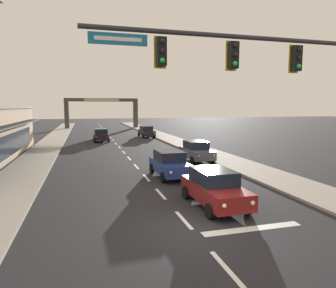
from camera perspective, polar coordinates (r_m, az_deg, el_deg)
The scene contains 11 objects.
ground_plane at distance 11.72m, azimuth 4.46°, elevation -15.71°, with size 220.00×220.00×0.00m, color #232328.
sidewalk_right at distance 32.58m, azimuth 5.32°, elevation -0.85°, with size 3.20×110.00×0.14m, color #9E998E.
sidewalk_left at distance 30.74m, azimuth -23.01°, elevation -1.86°, with size 3.20×110.00×0.14m, color #9E998E.
lane_markings at distance 31.40m, azimuth -7.82°, elevation -1.30°, with size 4.28×89.06×0.01m.
traffic_signal_mast at distance 12.07m, azimuth 19.87°, elevation 11.55°, with size 10.54×0.40×7.57m.
sedan_lead_at_stop_bar at distance 14.09m, azimuth 8.74°, elevation -8.15°, with size 2.01×4.48×1.68m.
sedan_third_in_queue at distance 19.67m, azimuth 0.33°, elevation -3.72°, with size 2.03×4.48×1.68m.
sedan_oncoming_far at distance 40.63m, azimuth -12.57°, elevation 1.69°, with size 1.96×4.45×1.68m.
sedan_parked_nearest_kerb at distance 45.38m, azimuth -4.10°, elevation 2.39°, with size 2.07×4.50×1.68m.
sedan_parked_mid_kerb at distance 25.47m, azimuth 5.38°, elevation -1.28°, with size 1.95×4.45×1.68m.
town_gateway_arch at distance 65.37m, azimuth -12.38°, elevation 6.56°, with size 15.14×0.90×6.33m.
Camera 1 is at (-3.74, -10.14, 4.53)m, focal length 32.21 mm.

